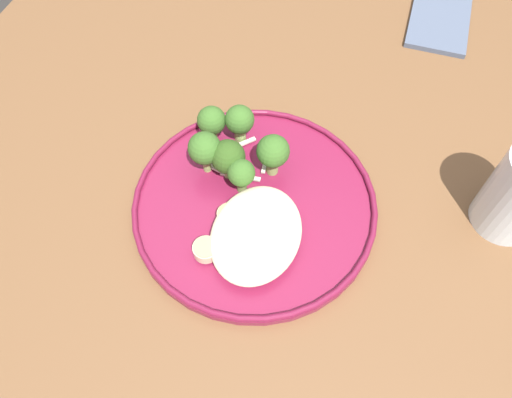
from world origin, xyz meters
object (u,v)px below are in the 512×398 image
Objects in this scene: broccoli_floret_tall_stalk at (240,121)px; broccoli_floret_left_leaning at (205,149)px; seared_scallop_large_seared at (254,232)px; seared_scallop_on_noodles at (264,214)px; seared_scallop_tiny_bay at (206,249)px; broccoli_floret_center_pile at (241,174)px; seared_scallop_front_small at (282,226)px; folded_napkin at (439,20)px; seared_scallop_right_edge at (241,262)px; broccoli_floret_near_rim at (212,121)px; broccoli_floret_rear_charred at (273,152)px; dinner_plate at (256,204)px; seared_scallop_half_hidden at (229,216)px; broccoli_floret_right_tilted at (228,157)px; seared_scallop_left_edge at (276,255)px.

broccoli_floret_left_leaning is at bearing 158.58° from broccoli_floret_tall_stalk.
seared_scallop_large_seared is 0.94× the size of seared_scallop_on_noodles.
broccoli_floret_center_pile is at bearing -5.82° from seared_scallop_tiny_bay.
broccoli_floret_tall_stalk is (0.11, 0.09, 0.02)m from seared_scallop_front_small.
folded_napkin is at bearing -32.00° from broccoli_floret_left_leaning.
seared_scallop_right_edge is 0.19m from broccoli_floret_near_rim.
seared_scallop_large_seared is 0.93× the size of seared_scallop_front_small.
broccoli_floret_near_rim is at bearing 72.82° from broccoli_floret_rear_charred.
seared_scallop_half_hidden is at bearing 146.62° from dinner_plate.
seared_scallop_half_hidden is (0.05, -0.01, 0.00)m from seared_scallop_tiny_bay.
seared_scallop_large_seared reaches higher than dinner_plate.
seared_scallop_large_seared and seared_scallop_tiny_bay have the same top height.
seared_scallop_half_hidden is at bearing -178.59° from broccoli_floret_center_pile.
seared_scallop_large_seared is (-0.04, -0.01, 0.01)m from dinner_plate.
seared_scallop_half_hidden is 0.13m from broccoli_floret_tall_stalk.
broccoli_floret_near_rim is (0.11, 0.06, 0.02)m from seared_scallop_half_hidden.
broccoli_floret_center_pile reaches higher than seared_scallop_right_edge.
broccoli_floret_right_tilted is (-0.06, -0.01, 0.00)m from broccoli_floret_tall_stalk.
seared_scallop_left_edge is 0.12m from broccoli_floret_rear_charred.
broccoli_floret_left_leaning is 0.46m from folded_napkin.
broccoli_floret_rear_charred is 1.06× the size of broccoli_floret_right_tilted.
seared_scallop_left_edge is at bearing -115.17° from seared_scallop_half_hidden.
seared_scallop_left_edge is 0.98× the size of seared_scallop_tiny_bay.
folded_napkin is at bearing -19.49° from seared_scallop_on_noodles.
seared_scallop_on_noodles is (-0.02, -0.02, 0.01)m from dinner_plate.
broccoli_floret_tall_stalk is (0.13, 0.06, 0.02)m from seared_scallop_large_seared.
broccoli_floret_right_tilted is at bearing 54.09° from broccoli_floret_center_pile.
seared_scallop_front_small is 0.08m from broccoli_floret_center_pile.
broccoli_floret_rear_charred is (0.08, -0.03, 0.03)m from seared_scallop_half_hidden.
broccoli_floret_center_pile is (-0.06, -0.06, 0.00)m from broccoli_floret_near_rim.
broccoli_floret_tall_stalk is 0.97× the size of broccoli_floret_right_tilted.
seared_scallop_right_edge is 0.43× the size of broccoli_floret_tall_stalk.
broccoli_floret_tall_stalk is 0.39m from folded_napkin.
broccoli_floret_near_rim is at bearing 42.07° from seared_scallop_left_edge.
seared_scallop_large_seared is 0.10m from broccoli_floret_rear_charred.
seared_scallop_half_hidden reaches higher than seared_scallop_front_small.
dinner_plate is at bearing -150.34° from broccoli_floret_tall_stalk.
broccoli_floret_left_leaning is (-0.02, 0.08, 0.00)m from broccoli_floret_rear_charred.
seared_scallop_large_seared is 0.15m from broccoli_floret_tall_stalk.
seared_scallop_on_noodles is at bearing -171.30° from broccoli_floret_rear_charred.
seared_scallop_tiny_bay is 0.09m from seared_scallop_front_small.
seared_scallop_right_edge is 0.39× the size of broccoli_floret_left_leaning.
seared_scallop_large_seared is at bearing -164.22° from dinner_plate.
seared_scallop_tiny_bay is 0.17m from broccoli_floret_tall_stalk.
broccoli_floret_right_tilted is (0.06, 0.08, 0.03)m from seared_scallop_front_small.
seared_scallop_front_small is 0.52× the size of broccoli_floret_rear_charred.
seared_scallop_left_edge reaches higher than folded_napkin.
broccoli_floret_near_rim reaches higher than dinner_plate.
broccoli_floret_tall_stalk reaches higher than seared_scallop_front_small.
seared_scallop_large_seared is 0.52× the size of broccoli_floret_tall_stalk.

